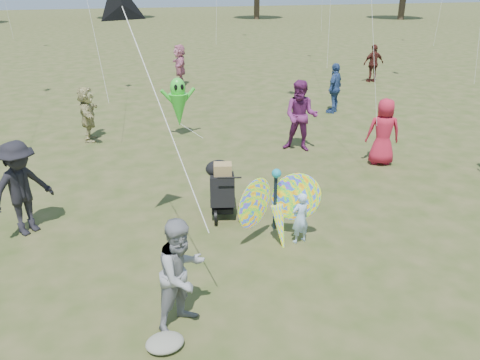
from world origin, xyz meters
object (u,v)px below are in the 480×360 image
object	(u,v)px
crowd_b	(22,188)
crowd_c	(335,88)
butterfly_kite	(277,209)
crowd_a	(383,132)
jogging_stroller	(222,185)
crowd_h	(373,63)
alien_kite	(179,104)
crowd_d	(88,114)
crowd_j	(180,65)
crowd_e	(301,116)
child_girl	(300,218)
adult_man	(182,274)

from	to	relation	value
crowd_b	crowd_c	distance (m)	11.09
crowd_b	butterfly_kite	size ratio (longest dim) A/B	1.01
crowd_a	jogging_stroller	distance (m)	4.79
jogging_stroller	crowd_h	bearing A→B (deg)	61.60
alien_kite	crowd_a	bearing A→B (deg)	-41.15
crowd_a	crowd_c	xyz separation A→B (m)	(1.30, 4.81, 0.02)
crowd_h	jogging_stroller	bearing A→B (deg)	47.84
crowd_c	crowd_d	distance (m)	8.21
crowd_b	crowd_j	distance (m)	13.13
crowd_d	crowd_e	xyz separation A→B (m)	(5.38, -2.68, 0.17)
child_girl	crowd_a	distance (m)	4.62
crowd_d	alien_kite	xyz separation A→B (m)	(2.54, -0.46, 0.19)
crowd_e	crowd_h	bearing A→B (deg)	81.90
jogging_stroller	crowd_d	bearing A→B (deg)	128.15
crowd_e	crowd_c	bearing A→B (deg)	84.53
crowd_d	butterfly_kite	xyz separation A→B (m)	(2.90, -7.04, -0.11)
crowd_d	alien_kite	size ratio (longest dim) A/B	0.90
crowd_b	crowd_e	bearing A→B (deg)	-15.42
crowd_c	alien_kite	distance (m)	5.74
butterfly_kite	child_girl	bearing A→B (deg)	-13.61
alien_kite	crowd_e	bearing A→B (deg)	-38.02
crowd_b	butterfly_kite	distance (m)	4.54
child_girl	crowd_c	bearing A→B (deg)	-133.34
crowd_j	alien_kite	world-z (taller)	crowd_j
adult_man	crowd_c	bearing A→B (deg)	19.54
crowd_d	crowd_j	world-z (taller)	crowd_j
crowd_b	jogging_stroller	distance (m)	3.61
child_girl	jogging_stroller	xyz separation A→B (m)	(-0.99, 1.49, 0.14)
crowd_c	crowd_j	world-z (taller)	crowd_j
adult_man	butterfly_kite	distance (m)	2.52
child_girl	crowd_a	bearing A→B (deg)	-152.07
crowd_e	crowd_j	size ratio (longest dim) A/B	1.08
child_girl	crowd_j	bearing A→B (deg)	-104.00
jogging_stroller	butterfly_kite	size ratio (longest dim) A/B	0.64
adult_man	butterfly_kite	world-z (taller)	adult_man
crowd_e	butterfly_kite	world-z (taller)	crowd_e
child_girl	crowd_a	xyz separation A→B (m)	(3.59, 2.89, 0.36)
crowd_a	crowd_h	world-z (taller)	same
crowd_c	crowd_e	xyz separation A→B (m)	(-2.81, -3.23, 0.10)
crowd_e	child_girl	bearing A→B (deg)	-79.51
adult_man	crowd_d	distance (m)	8.65
crowd_d	crowd_e	world-z (taller)	crowd_e
crowd_h	crowd_j	size ratio (longest dim) A/B	0.94
crowd_a	alien_kite	world-z (taller)	alien_kite
crowd_d	alien_kite	bearing A→B (deg)	-93.87
crowd_b	crowd_h	xyz separation A→B (m)	(13.76, 10.04, -0.05)
crowd_j	alien_kite	distance (m)	7.36
crowd_b	crowd_e	world-z (taller)	crowd_e
crowd_c	jogging_stroller	size ratio (longest dim) A/B	1.53
crowd_a	crowd_j	xyz separation A→B (m)	(-2.83, 11.00, 0.05)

